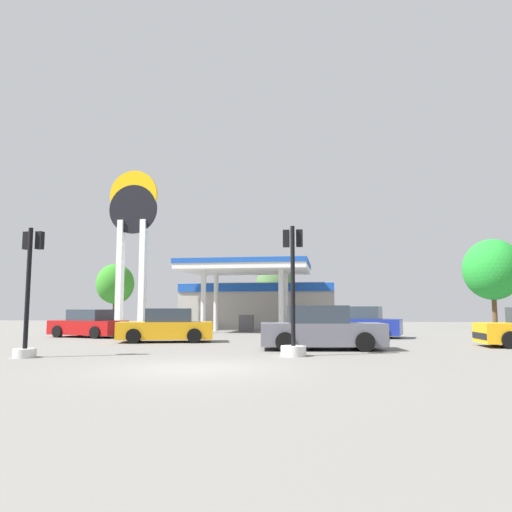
{
  "coord_description": "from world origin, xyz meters",
  "views": [
    {
      "loc": [
        3.37,
        -12.17,
        1.52
      ],
      "look_at": [
        -0.52,
        13.78,
        4.37
      ],
      "focal_mm": 33.89,
      "sensor_mm": 36.0,
      "label": 1
    }
  ],
  "objects_px": {
    "station_pole_sign": "(133,230)",
    "car_4": "(357,323)",
    "tree_0": "(115,284)",
    "tree_2": "(492,270)",
    "car_0": "(166,327)",
    "car_2": "(321,330)",
    "traffic_signal_0": "(293,315)",
    "car_3": "(88,325)",
    "traffic_signal_1": "(28,306)",
    "tree_1": "(274,284)"
  },
  "relations": [
    {
      "from": "traffic_signal_1",
      "to": "tree_2",
      "type": "xyz_separation_m",
      "value": [
        22.22,
        26.25,
        2.98
      ]
    },
    {
      "from": "car_0",
      "to": "tree_2",
      "type": "distance_m",
      "value": 27.95
    },
    {
      "from": "car_4",
      "to": "station_pole_sign",
      "type": "bearing_deg",
      "value": 159.43
    },
    {
      "from": "car_0",
      "to": "car_2",
      "type": "relative_size",
      "value": 0.96
    },
    {
      "from": "station_pole_sign",
      "to": "tree_2",
      "type": "xyz_separation_m",
      "value": [
        26.41,
        8.42,
        -2.44
      ]
    },
    {
      "from": "car_3",
      "to": "traffic_signal_1",
      "type": "relative_size",
      "value": 1.07
    },
    {
      "from": "car_3",
      "to": "tree_1",
      "type": "bearing_deg",
      "value": 64.79
    },
    {
      "from": "car_0",
      "to": "tree_1",
      "type": "relative_size",
      "value": 0.86
    },
    {
      "from": "car_2",
      "to": "traffic_signal_1",
      "type": "bearing_deg",
      "value": -154.76
    },
    {
      "from": "tree_2",
      "to": "station_pole_sign",
      "type": "bearing_deg",
      "value": -162.32
    },
    {
      "from": "tree_0",
      "to": "traffic_signal_0",
      "type": "bearing_deg",
      "value": -54.49
    },
    {
      "from": "station_pole_sign",
      "to": "tree_2",
      "type": "relative_size",
      "value": 1.61
    },
    {
      "from": "car_3",
      "to": "tree_1",
      "type": "relative_size",
      "value": 0.83
    },
    {
      "from": "car_2",
      "to": "car_3",
      "type": "relative_size",
      "value": 1.09
    },
    {
      "from": "car_3",
      "to": "traffic_signal_1",
      "type": "xyz_separation_m",
      "value": [
        3.31,
        -10.27,
        0.93
      ]
    },
    {
      "from": "car_3",
      "to": "tree_1",
      "type": "distance_m",
      "value": 19.19
    },
    {
      "from": "car_0",
      "to": "car_2",
      "type": "height_order",
      "value": "car_2"
    },
    {
      "from": "station_pole_sign",
      "to": "car_2",
      "type": "relative_size",
      "value": 2.37
    },
    {
      "from": "car_4",
      "to": "tree_1",
      "type": "distance_m",
      "value": 16.67
    },
    {
      "from": "car_3",
      "to": "tree_2",
      "type": "height_order",
      "value": "tree_2"
    },
    {
      "from": "station_pole_sign",
      "to": "traffic_signal_1",
      "type": "xyz_separation_m",
      "value": [
        4.19,
        -17.83,
        -5.42
      ]
    },
    {
      "from": "traffic_signal_1",
      "to": "traffic_signal_0",
      "type": "bearing_deg",
      "value": 11.67
    },
    {
      "from": "car_3",
      "to": "tree_2",
      "type": "xyz_separation_m",
      "value": [
        25.53,
        15.98,
        3.91
      ]
    },
    {
      "from": "car_2",
      "to": "tree_2",
      "type": "distance_m",
      "value": 25.88
    },
    {
      "from": "station_pole_sign",
      "to": "tree_2",
      "type": "height_order",
      "value": "station_pole_sign"
    },
    {
      "from": "tree_0",
      "to": "tree_2",
      "type": "bearing_deg",
      "value": 0.21
    },
    {
      "from": "car_4",
      "to": "traffic_signal_0",
      "type": "xyz_separation_m",
      "value": [
        -2.62,
        -10.48,
        0.56
      ]
    },
    {
      "from": "car_0",
      "to": "car_3",
      "type": "xyz_separation_m",
      "value": [
        -5.35,
        2.97,
        -0.03
      ]
    },
    {
      "from": "car_2",
      "to": "car_3",
      "type": "bearing_deg",
      "value": 154.21
    },
    {
      "from": "traffic_signal_1",
      "to": "car_0",
      "type": "bearing_deg",
      "value": 74.36
    },
    {
      "from": "car_2",
      "to": "car_3",
      "type": "xyz_separation_m",
      "value": [
        -12.39,
        5.99,
        -0.07
      ]
    },
    {
      "from": "tree_0",
      "to": "tree_2",
      "type": "height_order",
      "value": "tree_2"
    },
    {
      "from": "traffic_signal_1",
      "to": "tree_1",
      "type": "relative_size",
      "value": 0.77
    },
    {
      "from": "traffic_signal_1",
      "to": "tree_1",
      "type": "height_order",
      "value": "tree_1"
    },
    {
      "from": "car_2",
      "to": "car_3",
      "type": "distance_m",
      "value": 13.76
    },
    {
      "from": "car_0",
      "to": "car_3",
      "type": "height_order",
      "value": "car_0"
    },
    {
      "from": "car_2",
      "to": "car_3",
      "type": "height_order",
      "value": "car_2"
    },
    {
      "from": "car_2",
      "to": "traffic_signal_1",
      "type": "height_order",
      "value": "traffic_signal_1"
    },
    {
      "from": "car_4",
      "to": "traffic_signal_0",
      "type": "distance_m",
      "value": 10.82
    },
    {
      "from": "station_pole_sign",
      "to": "car_4",
      "type": "bearing_deg",
      "value": -20.57
    },
    {
      "from": "car_4",
      "to": "tree_2",
      "type": "relative_size",
      "value": 0.69
    },
    {
      "from": "car_0",
      "to": "car_2",
      "type": "distance_m",
      "value": 7.66
    },
    {
      "from": "car_3",
      "to": "traffic_signal_0",
      "type": "height_order",
      "value": "traffic_signal_0"
    },
    {
      "from": "station_pole_sign",
      "to": "tree_0",
      "type": "relative_size",
      "value": 2.07
    },
    {
      "from": "station_pole_sign",
      "to": "traffic_signal_1",
      "type": "relative_size",
      "value": 2.76
    },
    {
      "from": "tree_1",
      "to": "car_0",
      "type": "bearing_deg",
      "value": -97.72
    },
    {
      "from": "car_4",
      "to": "tree_0",
      "type": "bearing_deg",
      "value": 145.18
    },
    {
      "from": "car_2",
      "to": "car_4",
      "type": "bearing_deg",
      "value": 77.3
    },
    {
      "from": "car_0",
      "to": "traffic_signal_1",
      "type": "height_order",
      "value": "traffic_signal_1"
    },
    {
      "from": "car_3",
      "to": "car_0",
      "type": "bearing_deg",
      "value": -29.02
    }
  ]
}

